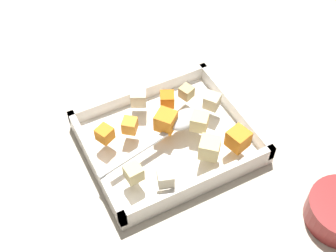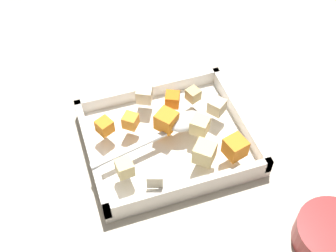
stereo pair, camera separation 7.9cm
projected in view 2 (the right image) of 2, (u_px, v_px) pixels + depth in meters
ground_plane at (157, 144)px, 0.83m from camera, size 4.00×4.00×0.00m
baking_dish at (168, 140)px, 0.82m from camera, size 0.29×0.25×0.04m
carrot_chunk_heap_top at (166, 119)px, 0.79m from camera, size 0.05×0.05×0.03m
carrot_chunk_mid_left at (235, 147)px, 0.75m from camera, size 0.04×0.04×0.03m
carrot_chunk_rim_edge at (105, 126)px, 0.79m from camera, size 0.03×0.03×0.03m
carrot_chunk_front_center at (130, 121)px, 0.80m from camera, size 0.03×0.03×0.02m
carrot_chunk_far_left at (172, 100)px, 0.83m from camera, size 0.03×0.03×0.03m
potato_chunk_under_handle at (217, 106)px, 0.82m from camera, size 0.04×0.04×0.03m
potato_chunk_near_right at (205, 153)px, 0.75m from camera, size 0.05×0.05×0.03m
potato_chunk_near_spoon at (200, 125)px, 0.79m from camera, size 0.04×0.04×0.03m
potato_chunk_corner_nw at (125, 168)px, 0.73m from camera, size 0.03×0.03×0.03m
potato_chunk_mid_right at (193, 95)px, 0.84m from camera, size 0.03×0.03×0.02m
potato_chunk_near_left at (146, 94)px, 0.84m from camera, size 0.04×0.04×0.03m
parsnip_chunk_corner_se at (155, 177)px, 0.72m from camera, size 0.03×0.03×0.03m
serving_spoon at (179, 124)px, 0.80m from camera, size 0.22×0.07×0.02m
small_prep_bowl at (331, 235)px, 0.69m from camera, size 0.11×0.11×0.04m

